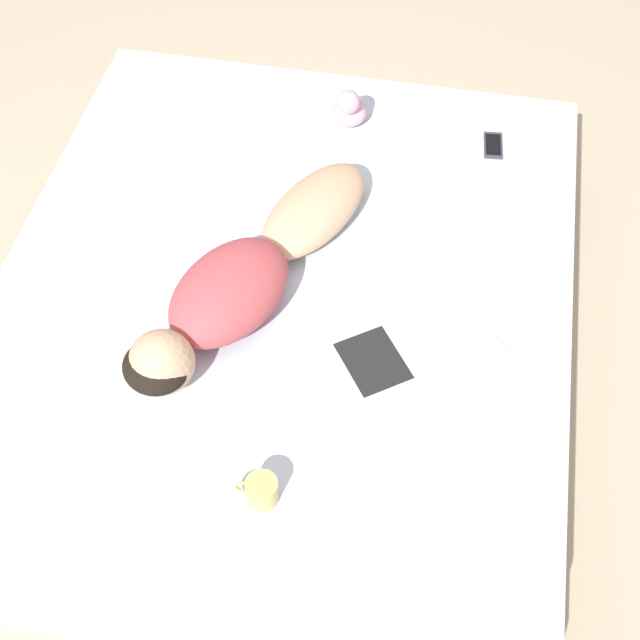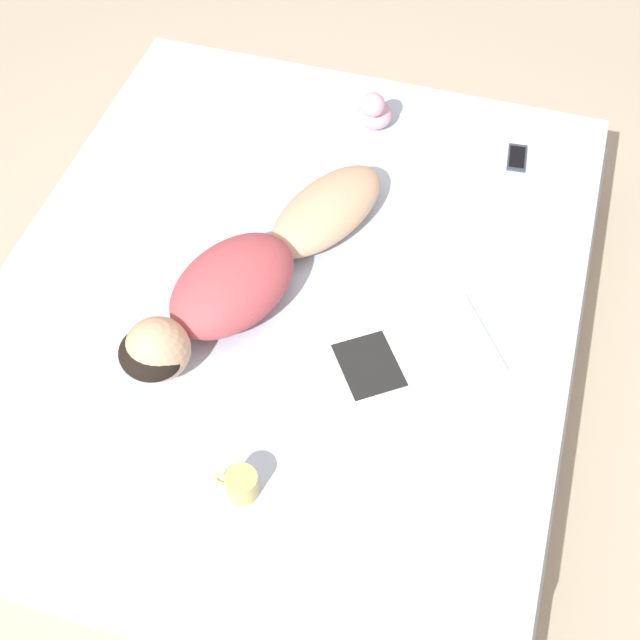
% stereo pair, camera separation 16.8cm
% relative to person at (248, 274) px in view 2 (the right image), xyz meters
% --- Properties ---
extents(ground_plane, '(12.00, 12.00, 0.00)m').
position_rel_person_xyz_m(ground_plane, '(-0.11, -0.09, -0.56)').
color(ground_plane, '#B7A88E').
extents(bed, '(1.99, 2.31, 0.47)m').
position_rel_person_xyz_m(bed, '(-0.11, -0.09, -0.33)').
color(bed, beige).
rests_on(bed, ground_plane).
extents(person, '(0.69, 1.18, 0.21)m').
position_rel_person_xyz_m(person, '(0.00, 0.00, 0.00)').
color(person, tan).
rests_on(person, bed).
extents(open_magazine, '(0.63, 0.58, 0.01)m').
position_rel_person_xyz_m(open_magazine, '(-0.56, 0.11, -0.09)').
color(open_magazine, white).
rests_on(open_magazine, bed).
extents(coffee_mug, '(0.13, 0.09, 0.09)m').
position_rel_person_xyz_m(coffee_mug, '(-0.22, 0.70, -0.05)').
color(coffee_mug, tan).
rests_on(coffee_mug, bed).
extents(cell_phone, '(0.08, 0.15, 0.01)m').
position_rel_person_xyz_m(cell_phone, '(-0.76, -0.90, -0.09)').
color(cell_phone, '#333842').
rests_on(cell_phone, bed).
extents(plush_toy, '(0.13, 0.15, 0.19)m').
position_rel_person_xyz_m(plush_toy, '(-0.19, -0.92, -0.01)').
color(plush_toy, '#DB9EB2').
rests_on(plush_toy, bed).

